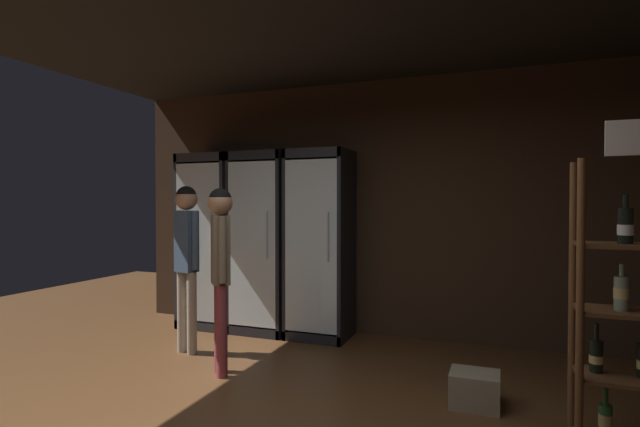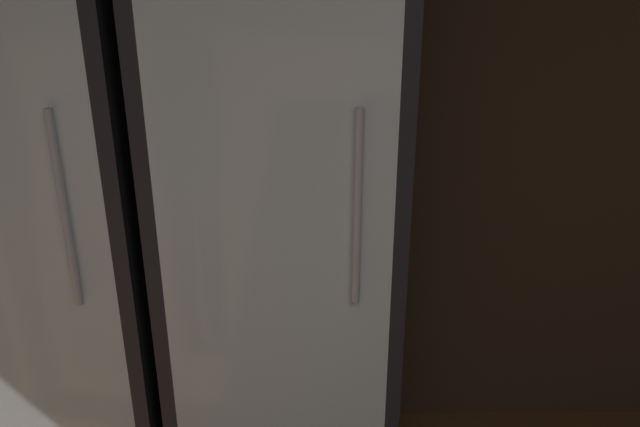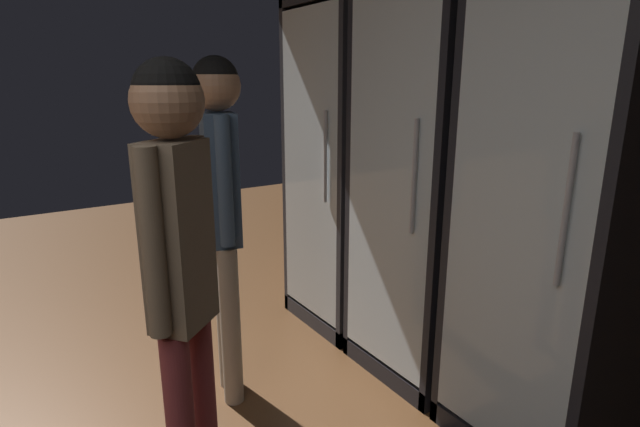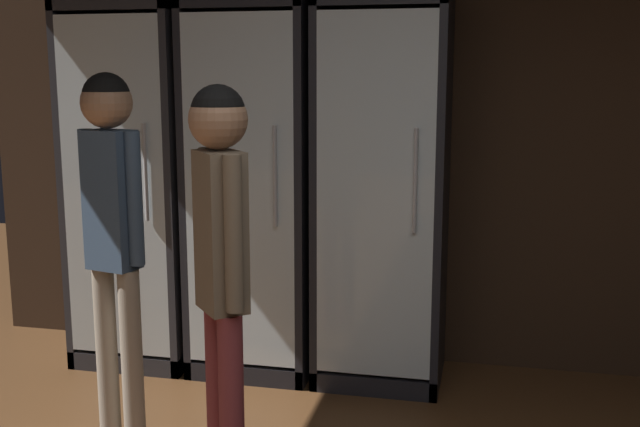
# 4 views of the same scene
# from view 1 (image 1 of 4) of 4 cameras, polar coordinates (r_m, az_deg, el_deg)

# --- Properties ---
(wall_back) EXTENTS (6.00, 0.06, 2.80)m
(wall_back) POSITION_cam_1_polar(r_m,az_deg,el_deg) (5.30, 7.01, 0.64)
(wall_back) COLOR #382619
(wall_back) RESTS_ON ground
(ceiling_panel) EXTENTS (6.00, 8.00, 0.06)m
(ceiling_panel) POSITION_cam_1_polar(r_m,az_deg,el_deg) (3.63, -1.19, 23.49)
(ceiling_panel) COLOR black
(ceiling_panel) RESTS_ON wall_back
(cooler_far_left) EXTENTS (0.65, 0.59, 2.02)m
(cooler_far_left) POSITION_cam_1_polar(r_m,az_deg,el_deg) (5.83, -12.60, -3.37)
(cooler_far_left) COLOR #2B2B30
(cooler_far_left) RESTS_ON ground
(cooler_left) EXTENTS (0.65, 0.59, 2.02)m
(cooler_left) POSITION_cam_1_polar(r_m,az_deg,el_deg) (5.49, -6.57, -3.60)
(cooler_left) COLOR black
(cooler_left) RESTS_ON ground
(cooler_center) EXTENTS (0.65, 0.59, 2.02)m
(cooler_center) POSITION_cam_1_polar(r_m,az_deg,el_deg) (5.21, 0.19, -3.87)
(cooler_center) COLOR black
(cooler_center) RESTS_ON ground
(shopper_near) EXTENTS (0.31, 0.21, 1.62)m
(shopper_near) POSITION_cam_1_polar(r_m,az_deg,el_deg) (4.80, -15.67, -3.73)
(shopper_near) COLOR gray
(shopper_near) RESTS_ON ground
(shopper_far) EXTENTS (0.24, 0.25, 1.58)m
(shopper_far) POSITION_cam_1_polar(r_m,az_deg,el_deg) (4.13, -11.82, -4.86)
(shopper_far) COLOR brown
(shopper_far) RESTS_ON ground
(wine_crate_floor) EXTENTS (0.34, 0.28, 0.25)m
(wine_crate_floor) POSITION_cam_1_polar(r_m,az_deg,el_deg) (3.79, 18.00, -19.38)
(wine_crate_floor) COLOR gray
(wine_crate_floor) RESTS_ON ground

